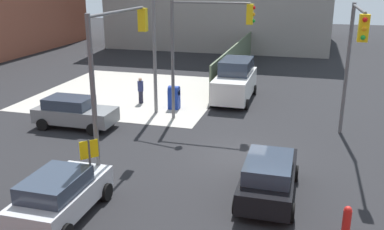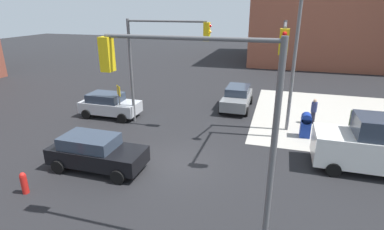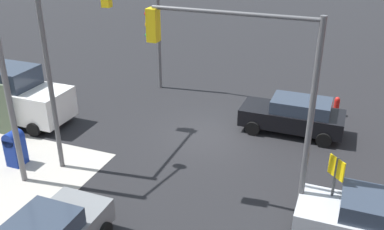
% 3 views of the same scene
% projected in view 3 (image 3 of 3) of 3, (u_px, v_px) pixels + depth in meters
% --- Properties ---
extents(ground_plane, '(120.00, 120.00, 0.00)m').
position_uv_depth(ground_plane, '(210.00, 135.00, 18.89)').
color(ground_plane, black).
extents(traffic_signal_nw_corner, '(5.21, 0.36, 6.50)m').
position_uv_depth(traffic_signal_nw_corner, '(245.00, 76.00, 12.31)').
color(traffic_signal_nw_corner, '#59595B').
rests_on(traffic_signal_nw_corner, ground).
extents(traffic_signal_se_corner, '(5.30, 0.36, 6.50)m').
position_uv_depth(traffic_signal_se_corner, '(194.00, 7.00, 21.55)').
color(traffic_signal_se_corner, '#59595B').
rests_on(traffic_signal_se_corner, ground).
extents(traffic_signal_ne_corner, '(0.36, 4.48, 6.50)m').
position_uv_depth(traffic_signal_ne_corner, '(74.00, 40.00, 16.04)').
color(traffic_signal_ne_corner, '#59595B').
rests_on(traffic_signal_ne_corner, ground).
extents(street_lamp_corner, '(0.87, 2.63, 8.00)m').
position_uv_depth(street_lamp_corner, '(11.00, 54.00, 13.98)').
color(street_lamp_corner, slate).
rests_on(street_lamp_corner, ground).
extents(warning_sign_two_way, '(0.48, 0.48, 2.40)m').
position_uv_depth(warning_sign_two_way, '(335.00, 180.00, 12.79)').
color(warning_sign_two_way, '#4C4C4C').
rests_on(warning_sign_two_way, ground).
extents(mailbox_blue, '(0.56, 0.64, 1.43)m').
position_uv_depth(mailbox_blue, '(15.00, 147.00, 16.37)').
color(mailbox_blue, navy).
rests_on(mailbox_blue, ground).
extents(fire_hydrant, '(0.26, 0.26, 0.94)m').
position_uv_depth(fire_hydrant, '(336.00, 106.00, 20.60)').
color(fire_hydrant, red).
rests_on(fire_hydrant, ground).
extents(sedan_black, '(4.45, 2.02, 1.62)m').
position_uv_depth(sedan_black, '(294.00, 115.00, 18.80)').
color(sedan_black, black).
rests_on(sedan_black, ground).
extents(sedan_silver, '(3.98, 2.02, 1.62)m').
position_uv_depth(sedan_silver, '(370.00, 220.00, 12.31)').
color(sedan_silver, '#B7BABF').
rests_on(sedan_silver, ground).
extents(van_white_delivery, '(5.40, 2.32, 2.62)m').
position_uv_depth(van_white_delivery, '(12.00, 95.00, 19.81)').
color(van_white_delivery, white).
rests_on(van_white_delivery, ground).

